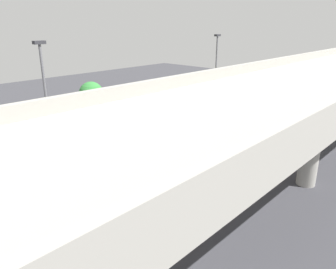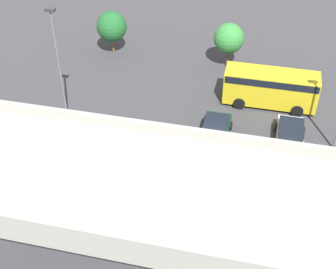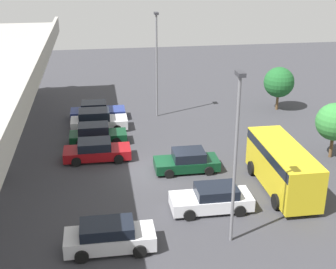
# 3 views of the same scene
# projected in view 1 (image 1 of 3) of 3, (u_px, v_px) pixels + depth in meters

# --- Properties ---
(ground_plane) EXTENTS (84.72, 84.72, 0.00)m
(ground_plane) POSITION_uv_depth(u_px,v_px,m) (182.00, 145.00, 28.74)
(ground_plane) COLOR #38383D
(highway_overpass) EXTENTS (40.74, 7.31, 7.86)m
(highway_overpass) POSITION_uv_depth(u_px,v_px,m) (320.00, 86.00, 19.64)
(highway_overpass) COLOR #9E9B93
(highway_overpass) RESTS_ON ground_plane
(parked_car_0) EXTENTS (2.05, 4.53, 1.53)m
(parked_car_0) POSITION_uv_depth(u_px,v_px,m) (265.00, 124.00, 32.06)
(parked_car_0) COLOR silver
(parked_car_0) RESTS_ON ground_plane
(parked_car_1) EXTENTS (2.15, 4.69, 1.49)m
(parked_car_1) POSITION_uv_depth(u_px,v_px,m) (198.00, 119.00, 33.91)
(parked_car_1) COLOR silver
(parked_car_1) RESTS_ON ground_plane
(parked_car_2) EXTENTS (2.17, 4.36, 1.45)m
(parked_car_2) POSITION_uv_depth(u_px,v_px,m) (166.00, 132.00, 29.95)
(parked_car_2) COLOR #0C381E
(parked_car_2) RESTS_ON ground_plane
(parked_car_3) EXTENTS (2.15, 4.74, 1.46)m
(parked_car_3) POSITION_uv_depth(u_px,v_px,m) (201.00, 158.00, 24.16)
(parked_car_3) COLOR maroon
(parked_car_3) RESTS_ON ground_plane
(parked_car_4) EXTENTS (2.01, 4.37, 1.55)m
(parked_car_4) POSITION_uv_depth(u_px,v_px,m) (173.00, 170.00, 22.07)
(parked_car_4) COLOR #0C381E
(parked_car_4) RESTS_ON ground_plane
(parked_car_5) EXTENTS (2.24, 4.67, 1.71)m
(parked_car_5) POSITION_uv_depth(u_px,v_px,m) (139.00, 184.00, 20.06)
(parked_car_5) COLOR silver
(parked_car_5) RESTS_ON ground_plane
(parked_car_6) EXTENTS (2.19, 4.77, 1.56)m
(parked_car_6) POSITION_uv_depth(u_px,v_px,m) (104.00, 202.00, 18.22)
(parked_car_6) COLOR navy
(parked_car_6) RESTS_ON ground_plane
(shuttle_bus) EXTENTS (7.28, 2.60, 2.88)m
(shuttle_bus) POSITION_uv_depth(u_px,v_px,m) (153.00, 104.00, 35.49)
(shuttle_bus) COLOR gold
(shuttle_bus) RESTS_ON ground_plane
(lamp_post_near_aisle) EXTENTS (0.70, 0.35, 9.18)m
(lamp_post_near_aisle) POSITION_uv_depth(u_px,v_px,m) (47.00, 106.00, 20.23)
(lamp_post_near_aisle) COLOR slate
(lamp_post_near_aisle) RESTS_ON ground_plane
(lamp_post_mid_lot) EXTENTS (0.70, 0.35, 9.00)m
(lamp_post_mid_lot) POSITION_uv_depth(u_px,v_px,m) (216.00, 72.00, 34.77)
(lamp_post_mid_lot) COLOR slate
(lamp_post_mid_lot) RESTS_ON ground_plane
(tree_front_left) EXTENTS (2.70, 2.70, 4.07)m
(tree_front_left) POSITION_uv_depth(u_px,v_px,m) (91.00, 94.00, 35.81)
(tree_front_left) COLOR brown
(tree_front_left) RESTS_ON ground_plane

